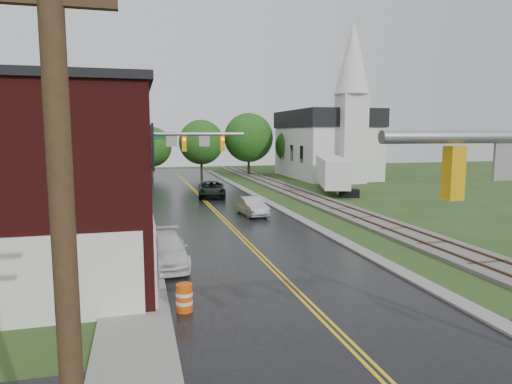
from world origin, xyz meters
name	(u,v)px	position (x,y,z in m)	size (l,w,h in m)	color
main_road	(216,212)	(0.00, 30.00, 0.00)	(10.00, 90.00, 0.02)	black
curb_right	(264,201)	(5.40, 35.00, 0.00)	(0.80, 70.00, 0.12)	gray
sidewalk_left	(136,229)	(-6.20, 25.00, 0.00)	(2.40, 50.00, 0.12)	gray
yellow_house	(57,181)	(-11.00, 26.00, 3.20)	(8.00, 7.00, 6.40)	tan
darkred_building	(89,182)	(-10.00, 35.00, 2.20)	(7.00, 6.00, 4.40)	#3F0F0C
church	(329,136)	(20.00, 53.74, 5.83)	(10.40, 18.40, 20.00)	silver
railroad	(310,198)	(10.00, 35.00, 0.11)	(3.20, 80.00, 0.30)	#59544C
traffic_signal_far	(173,152)	(-3.47, 27.00, 4.97)	(7.34, 0.43, 7.20)	gray
utility_pole_a	(65,267)	(-6.80, 0.00, 4.72)	(1.80, 0.28, 9.00)	#382616
utility_pole_b	(122,160)	(-6.80, 22.00, 4.72)	(1.80, 0.28, 9.00)	#382616
utility_pole_c	(129,148)	(-6.80, 44.00, 4.72)	(1.80, 0.28, 9.00)	#382616
tree_left_c	(48,152)	(-13.85, 39.90, 4.51)	(6.00, 6.00, 7.65)	black
tree_left_e	(109,147)	(-8.85, 45.90, 4.81)	(6.40, 6.40, 8.16)	black
suv_dark	(212,190)	(1.01, 38.42, 0.77)	(2.54, 5.51, 1.53)	black
sedan_silver	(252,206)	(2.39, 27.81, 0.70)	(1.48, 4.25, 1.40)	#AEAEB3
pickup_white	(165,250)	(-4.80, 16.01, 0.73)	(2.04, 5.03, 1.46)	silver
semi_trailer	(332,172)	(14.10, 39.24, 2.18)	(5.81, 11.60, 3.65)	black
construction_barrel	(184,298)	(-4.50, 10.00, 0.51)	(0.57, 0.57, 1.01)	#DB4C09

